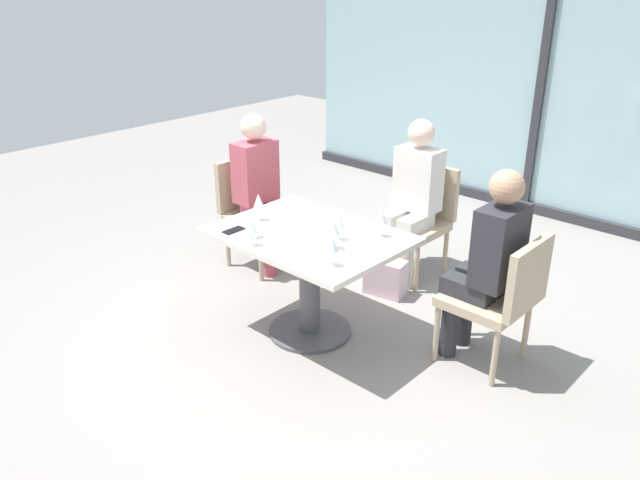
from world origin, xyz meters
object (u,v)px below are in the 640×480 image
(wine_glass_2, at_px, (381,217))
(wine_glass_4, at_px, (259,202))
(chair_near_window, at_px, (419,215))
(wine_glass_1, at_px, (332,244))
(wine_glass_0, at_px, (334,228))
(chair_far_left, at_px, (253,206))
(chair_far_right, at_px, (501,294))
(handbag_0, at_px, (385,277))
(person_far_left, at_px, (261,185))
(coffee_cup, at_px, (252,231))
(person_far_right, at_px, (488,258))
(cell_phone_on_table, at_px, (234,230))
(dining_table_main, at_px, (310,260))
(wine_glass_3, at_px, (339,220))
(wine_glass_5, at_px, (252,225))
(person_near_window, at_px, (413,194))

(wine_glass_2, bearing_deg, wine_glass_4, -156.42)
(chair_near_window, distance_m, wine_glass_1, 1.61)
(wine_glass_0, distance_m, wine_glass_1, 0.24)
(chair_far_left, xyz_separation_m, wine_glass_2, (1.47, -0.23, 0.37))
(chair_far_right, bearing_deg, handbag_0, 165.03)
(person_far_left, bearing_deg, handbag_0, 15.27)
(wine_glass_1, relative_size, wine_glass_2, 1.00)
(chair_far_right, bearing_deg, coffee_cup, -149.26)
(person_far_right, relative_size, coffee_cup, 14.00)
(wine_glass_4, height_order, cell_phone_on_table, wine_glass_4)
(person_far_right, xyz_separation_m, wine_glass_1, (-0.58, -0.75, 0.16))
(chair_near_window, height_order, wine_glass_1, wine_glass_1)
(dining_table_main, relative_size, wine_glass_4, 6.43)
(wine_glass_2, distance_m, wine_glass_3, 0.27)
(chair_near_window, bearing_deg, wine_glass_0, -78.55)
(chair_far_left, relative_size, coffee_cup, 9.67)
(chair_near_window, xyz_separation_m, person_far_left, (-1.00, -0.76, 0.20))
(wine_glass_2, height_order, wine_glass_5, same)
(person_near_window, height_order, wine_glass_5, person_near_window)
(chair_near_window, xyz_separation_m, cell_phone_on_table, (-0.38, -1.55, 0.24))
(chair_near_window, relative_size, chair_far_left, 1.00)
(coffee_cup, height_order, handbag_0, coffee_cup)
(person_near_window, bearing_deg, coffee_cup, -98.53)
(wine_glass_0, bearing_deg, wine_glass_2, 74.37)
(wine_glass_0, distance_m, coffee_cup, 0.54)
(chair_far_right, height_order, wine_glass_4, wine_glass_4)
(chair_far_left, distance_m, wine_glass_4, 0.97)
(person_far_left, height_order, wine_glass_4, person_far_left)
(chair_far_left, xyz_separation_m, chair_far_right, (2.21, 0.00, 0.00))
(person_far_left, relative_size, wine_glass_2, 6.81)
(person_far_left, relative_size, wine_glass_0, 6.81)
(dining_table_main, distance_m, person_far_right, 1.12)
(wine_glass_4, xyz_separation_m, wine_glass_5, (0.28, -0.31, 0.00))
(wine_glass_5, bearing_deg, coffee_cup, 138.42)
(dining_table_main, height_order, wine_glass_4, wine_glass_4)
(person_far_left, xyz_separation_m, wine_glass_1, (1.41, -0.75, 0.16))
(cell_phone_on_table, distance_m, handbag_0, 1.30)
(wine_glass_5, bearing_deg, wine_glass_4, 132.04)
(person_near_window, bearing_deg, chair_near_window, 90.00)
(coffee_cup, bearing_deg, wine_glass_0, 24.52)
(wine_glass_4, relative_size, handbag_0, 0.62)
(chair_far_right, bearing_deg, wine_glass_5, -144.73)
(chair_far_right, xyz_separation_m, person_far_right, (-0.11, -0.00, 0.20))
(chair_near_window, relative_size, wine_glass_4, 4.70)
(chair_far_left, bearing_deg, chair_far_right, 0.00)
(chair_far_left, height_order, wine_glass_5, wine_glass_5)
(wine_glass_5, bearing_deg, wine_glass_0, 37.85)
(chair_near_window, height_order, person_far_right, person_far_right)
(chair_far_left, bearing_deg, coffee_cup, -41.42)
(person_near_window, relative_size, person_far_right, 1.00)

